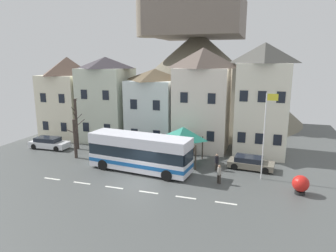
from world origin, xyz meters
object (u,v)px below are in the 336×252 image
at_px(parked_car_01, 49,143).
at_px(pedestrian_00, 217,161).
at_px(pedestrian_01, 219,174).
at_px(flagpole, 265,131).
at_px(public_bench, 186,150).
at_px(townhouse_01, 107,99).
at_px(townhouse_04, 262,99).
at_px(townhouse_02, 155,107).
at_px(hilltop_castle, 197,71).
at_px(transit_bus, 140,153).
at_px(bare_tree_01, 76,124).
at_px(bus_shelter, 183,133).
at_px(parked_car_00, 250,163).
at_px(townhouse_00, 69,97).
at_px(harbour_buoy, 301,184).
at_px(bare_tree_00, 75,138).

height_order(parked_car_01, pedestrian_00, pedestrian_00).
xyz_separation_m(pedestrian_01, flagpole, (3.43, 2.12, 3.46)).
relative_size(public_bench, flagpole, 0.23).
xyz_separation_m(townhouse_01, pedestrian_00, (14.97, -6.75, -4.32)).
bearing_deg(townhouse_04, public_bench, -156.54).
bearing_deg(townhouse_02, hilltop_castle, 85.67).
distance_m(transit_bus, parked_car_01, 13.40).
bearing_deg(townhouse_01, parked_car_01, -130.01).
height_order(pedestrian_01, flagpole, flagpole).
relative_size(transit_bus, bare_tree_01, 1.69).
relative_size(townhouse_02, pedestrian_00, 5.72).
bearing_deg(pedestrian_01, pedestrian_00, 102.43).
height_order(bus_shelter, pedestrian_00, bus_shelter).
bearing_deg(parked_car_00, townhouse_04, 88.49).
xyz_separation_m(townhouse_00, bare_tree_01, (4.58, -5.40, -2.23)).
distance_m(transit_bus, pedestrian_01, 7.52).
xyz_separation_m(bus_shelter, parked_car_01, (-16.09, -0.02, -2.36)).
distance_m(townhouse_02, harbour_buoy, 19.15).
relative_size(townhouse_04, transit_bus, 1.20).
xyz_separation_m(hilltop_castle, bare_tree_01, (-8.95, -22.78, -5.21)).
height_order(townhouse_02, bare_tree_01, townhouse_02).
relative_size(bus_shelter, flagpole, 0.49).
relative_size(hilltop_castle, parked_car_01, 7.58).
bearing_deg(pedestrian_01, townhouse_00, 154.25).
height_order(parked_car_00, parked_car_01, parked_car_01).
height_order(townhouse_01, townhouse_04, townhouse_04).
bearing_deg(flagpole, bus_shelter, 164.65).
bearing_deg(parked_car_01, parked_car_00, -1.17).
distance_m(parked_car_00, public_bench, 7.22).
bearing_deg(bus_shelter, townhouse_04, 38.44).
distance_m(flagpole, bare_tree_01, 20.67).
distance_m(parked_car_01, pedestrian_01, 20.76).
bearing_deg(public_bench, bus_shelter, -83.95).
xyz_separation_m(townhouse_00, bare_tree_00, (6.28, -8.24, -3.08)).
height_order(pedestrian_00, pedestrian_01, pedestrian_01).
distance_m(townhouse_04, hilltop_castle, 21.10).
xyz_separation_m(townhouse_02, harbour_buoy, (15.62, -10.44, -3.71)).
relative_size(transit_bus, pedestrian_00, 6.22).
bearing_deg(townhouse_04, harbour_buoy, -72.09).
bearing_deg(flagpole, harbour_buoy, -39.06).
bearing_deg(parked_car_01, public_bench, 7.49).
height_order(parked_car_01, harbour_buoy, harbour_buoy).
distance_m(parked_car_00, flagpole, 4.46).
bearing_deg(flagpole, pedestrian_01, -148.21).
relative_size(townhouse_00, public_bench, 6.02).
xyz_separation_m(townhouse_02, parked_car_01, (-10.95, -6.07, -3.89)).
distance_m(parked_car_00, parked_car_01, 22.65).
bearing_deg(harbour_buoy, bus_shelter, 157.28).
bearing_deg(pedestrian_00, harbour_buoy, -24.87).
bearing_deg(parked_car_00, bare_tree_00, -167.90).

